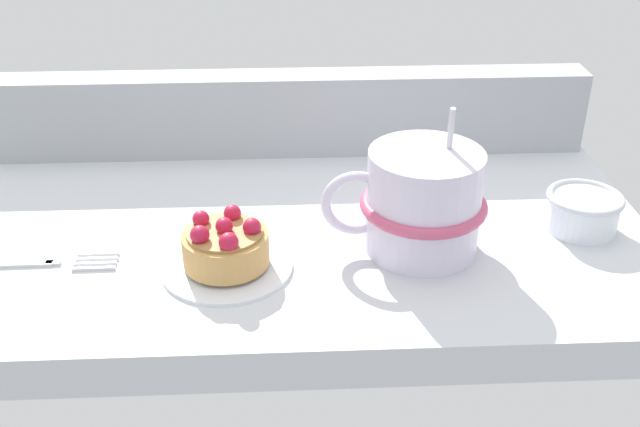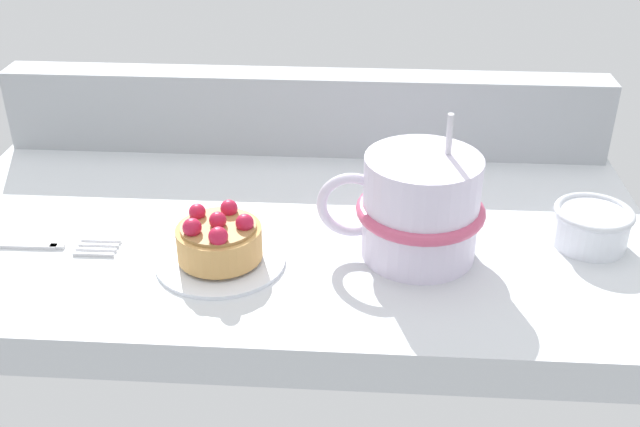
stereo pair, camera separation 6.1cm
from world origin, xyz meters
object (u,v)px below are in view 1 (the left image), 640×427
object	(u,v)px
raspberry_tart	(219,245)
sugar_bowl	(578,210)
dessert_fork	(11,263)
dessert_plate	(221,266)
coffee_mug	(416,202)

from	to	relation	value
raspberry_tart	sugar_bowl	size ratio (longest dim) A/B	1.05
raspberry_tart	dessert_fork	size ratio (longest dim) A/B	0.42
dessert_fork	sugar_bowl	bearing A→B (deg)	4.33
dessert_plate	raspberry_tart	xyz separation A→B (cm)	(-0.01, -0.02, 2.01)
raspberry_tart	sugar_bowl	bearing A→B (deg)	9.04
dessert_plate	dessert_fork	world-z (taller)	same
dessert_fork	dessert_plate	bearing A→B (deg)	-4.18
sugar_bowl	coffee_mug	bearing A→B (deg)	-170.63
coffee_mug	dessert_fork	world-z (taller)	coffee_mug
dessert_plate	raspberry_tart	distance (cm)	2.01
sugar_bowl	dessert_plate	bearing A→B (deg)	-171.00
sugar_bowl	raspberry_tart	bearing A→B (deg)	-170.96
dessert_plate	raspberry_tart	bearing A→B (deg)	-110.10
dessert_plate	raspberry_tart	size ratio (longest dim) A/B	1.54
raspberry_tart	dessert_plate	bearing A→B (deg)	69.90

